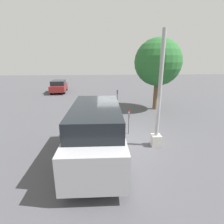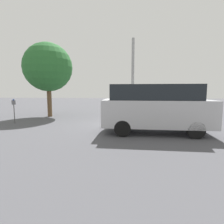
{
  "view_description": "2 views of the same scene",
  "coord_description": "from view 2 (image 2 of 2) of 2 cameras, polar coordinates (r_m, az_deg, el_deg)",
  "views": [
    {
      "loc": [
        8.39,
        -1.1,
        4.05
      ],
      "look_at": [
        -0.81,
        -0.48,
        1.26
      ],
      "focal_mm": 28.0,
      "sensor_mm": 36.0,
      "label": 1
    },
    {
      "loc": [
        0.61,
        -9.76,
        2.01
      ],
      "look_at": [
        -0.37,
        0.37,
        0.79
      ],
      "focal_mm": 28.0,
      "sensor_mm": 36.0,
      "label": 2
    }
  ],
  "objects": [
    {
      "name": "ground_plane",
      "position": [
        9.98,
        1.93,
        -4.77
      ],
      "size": [
        80.0,
        80.0,
        0.0
      ],
      "primitive_type": "plane",
      "color": "#4C4C51"
    },
    {
      "name": "parking_meter_near",
      "position": [
        10.33,
        -1.52,
        1.26
      ],
      "size": [
        0.21,
        0.14,
        1.36
      ],
      "rotation": [
        0.0,
        0.0,
        -0.15
      ],
      "color": "#4C4C4C",
      "rests_on": "ground"
    },
    {
      "name": "parking_meter_far",
      "position": [
        12.4,
        -29.41,
        1.84
      ],
      "size": [
        0.21,
        0.14,
        1.52
      ],
      "rotation": [
        0.0,
        0.0,
        -0.15
      ],
      "color": "#4C4C4C",
      "rests_on": "ground"
    },
    {
      "name": "lamp_post",
      "position": [
        11.31,
        6.7,
        5.73
      ],
      "size": [
        0.44,
        0.44,
        5.27
      ],
      "color": "beige",
      "rests_on": "ground"
    },
    {
      "name": "parked_van",
      "position": [
        8.59,
        13.99,
        1.54
      ],
      "size": [
        5.04,
        2.12,
        2.31
      ],
      "rotation": [
        0.0,
        0.0,
        -0.02
      ],
      "color": "#B2B2B7",
      "rests_on": "ground"
    },
    {
      "name": "street_tree",
      "position": [
        14.75,
        -20.16,
        13.5
      ],
      "size": [
        3.7,
        3.7,
        5.69
      ],
      "color": "brown",
      "rests_on": "ground"
    }
  ]
}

